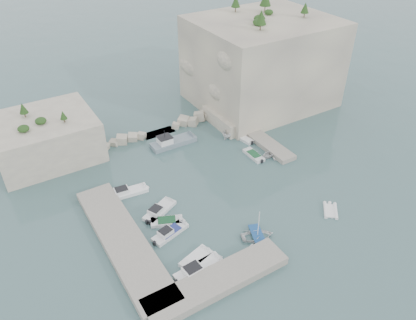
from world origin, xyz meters
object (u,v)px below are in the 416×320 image
tender_east_b (254,156)px  rowboat (257,237)px  tender_east_d (231,136)px  motorboat_c (167,223)px  tender_east_c (244,140)px  inflatable_dinghy (330,211)px  tender_east_a (269,157)px  motorboat_a (128,194)px  motorboat_b (160,212)px  work_boat (174,144)px  motorboat_f (199,271)px  motorboat_d (170,234)px  motorboat_e (196,260)px

tender_east_b → rowboat: bearing=145.0°
tender_east_d → motorboat_c: bearing=108.4°
tender_east_c → inflatable_dinghy: bearing=168.6°
tender_east_a → motorboat_a: bearing=78.8°
inflatable_dinghy → tender_east_d: bearing=42.9°
rowboat → motorboat_b: bearing=57.8°
tender_east_c → work_boat: size_ratio=0.47×
tender_east_c → motorboat_f: bearing=124.6°
tender_east_a → tender_east_c: size_ratio=0.74×
motorboat_a → work_boat: work_boat is taller
motorboat_c → rowboat: 12.46m
tender_east_d → motorboat_d: bearing=111.5°
motorboat_a → motorboat_d: 10.93m
motorboat_f → tender_east_c: 30.65m
motorboat_a → tender_east_c: size_ratio=1.53×
tender_east_a → work_boat: work_boat is taller
motorboat_f → tender_east_d: 31.58m
rowboat → tender_east_b: size_ratio=0.90×
motorboat_d → work_boat: (10.55, 19.47, 0.00)m
motorboat_f → rowboat: motorboat_f is taller
motorboat_f → tender_east_d: size_ratio=1.52×
motorboat_d → tender_east_a: 23.80m
motorboat_b → tender_east_b: (19.73, 4.31, 0.00)m
inflatable_dinghy → rowboat: bearing=125.2°
rowboat → tender_east_b: 18.95m
motorboat_b → tender_east_c: 23.39m
motorboat_d → work_boat: bearing=46.5°
inflatable_dinghy → motorboat_c: bearing=106.0°
rowboat → tender_east_a: tender_east_a is taller
tender_east_c → tender_east_d: (-1.16, 2.37, 0.00)m
tender_east_a → work_boat: (-12.04, 11.98, 0.00)m
rowboat → tender_east_c: (12.56, 20.66, 0.00)m
motorboat_c → motorboat_e: (0.12, -7.85, 0.00)m
tender_east_d → tender_east_c: bearing=-170.7°
motorboat_d → inflatable_dinghy: (21.47, -7.84, 0.00)m
motorboat_c → tender_east_c: size_ratio=1.13×
motorboat_a → motorboat_f: bearing=-78.7°
motorboat_d → tender_east_d: (20.91, 16.52, 0.00)m
motorboat_d → rowboat: 11.53m
motorboat_c → rowboat: size_ratio=1.10×
tender_east_a → motorboat_c: bearing=100.2°
motorboat_b → inflatable_dinghy: 24.26m
tender_east_b → motorboat_a: bearing=85.5°
tender_east_a → motorboat_f: bearing=120.1°
motorboat_a → tender_east_d: size_ratio=1.42×
motorboat_a → tender_east_a: bearing=-2.2°
motorboat_b → tender_east_a: tender_east_a is taller
tender_east_b → motorboat_f: bearing=129.0°
inflatable_dinghy → motorboat_a: bearing=92.6°
rowboat → tender_east_d: tender_east_d is taller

